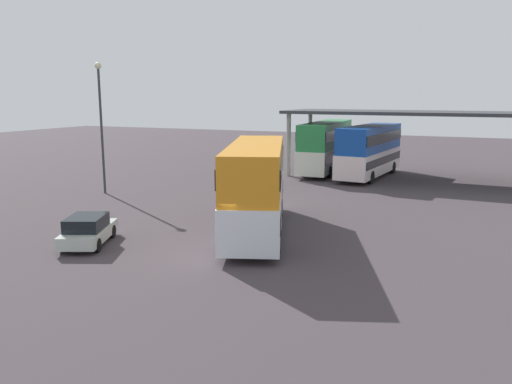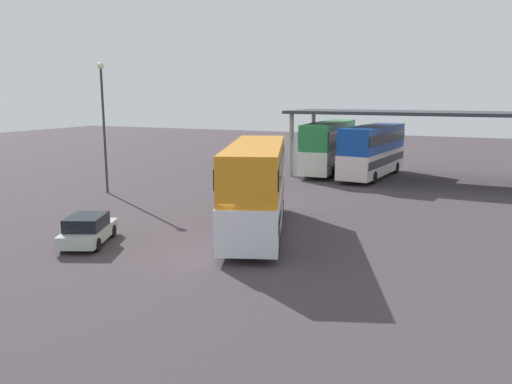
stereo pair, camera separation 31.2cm
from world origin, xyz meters
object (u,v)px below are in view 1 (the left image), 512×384
Objects in this scene: double_decker_main at (256,184)px; double_decker_mid_row at (370,149)px; parked_hatchback at (88,230)px; double_decker_near_canopy at (326,145)px; lamppost_tall at (101,113)px.

double_decker_mid_row is (1.63, 19.37, -0.07)m from double_decker_main.
double_decker_near_canopy is at bearing -30.99° from parked_hatchback.
double_decker_main is at bearing -73.39° from parked_hatchback.
double_decker_near_canopy is at bearing -13.24° from double_decker_main.
double_decker_main is 2.69× the size of parked_hatchback.
double_decker_mid_row reaches higher than parked_hatchback.
parked_hatchback is at bearing 168.61° from double_decker_mid_row.
lamppost_tall reaches higher than double_decker_main.
lamppost_tall is at bearing 139.35° from double_decker_mid_row.
double_decker_main is 21.18m from double_decker_near_canopy.
double_decker_mid_row is at bearing -24.90° from double_decker_main.
lamppost_tall is (-7.54, 10.08, 4.75)m from parked_hatchback.
double_decker_near_canopy is 19.66m from lamppost_tall.
lamppost_tall is at bearing 49.52° from double_decker_main.
double_decker_main reaches higher than double_decker_mid_row.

